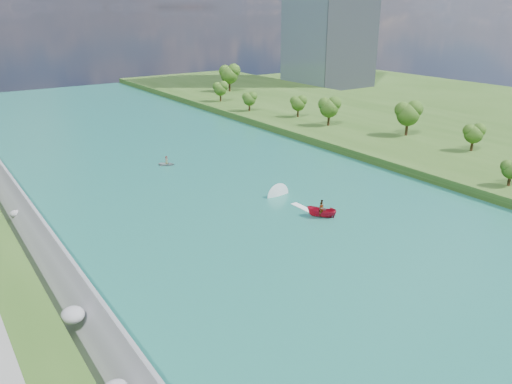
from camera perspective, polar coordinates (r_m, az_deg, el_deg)
ground at (r=51.49m, az=11.17°, el=-8.53°), size 260.00×260.00×0.00m
river_water at (r=65.39m, az=-1.34°, el=-1.64°), size 55.00×240.00×0.10m
berm_east at (r=99.94m, az=23.16°, el=4.94°), size 44.00×240.00×1.50m
riprap_bank at (r=55.76m, az=-24.00°, el=-5.61°), size 4.18×236.00×4.22m
trees_east at (r=87.37m, az=21.16°, el=6.72°), size 17.86×139.88×11.64m
motorboat at (r=63.65m, az=6.36°, el=-1.76°), size 3.60×18.67×2.14m
raft at (r=83.56m, az=-10.18°, el=3.27°), size 3.21×3.17×1.52m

